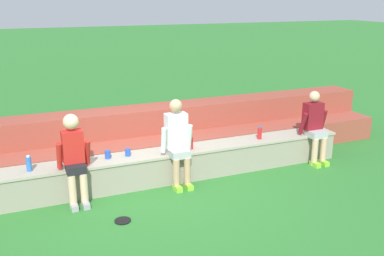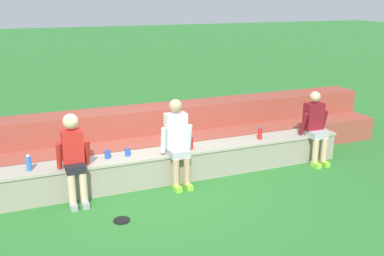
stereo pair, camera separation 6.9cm
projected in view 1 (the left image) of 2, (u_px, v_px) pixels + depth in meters
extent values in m
plane|color=#2D752D|center=(157.00, 188.00, 7.14)|extent=(80.00, 80.00, 0.00)
cube|color=gray|center=(151.00, 168.00, 7.28)|extent=(7.02, 0.49, 0.51)
cube|color=#ABA28E|center=(151.00, 154.00, 7.21)|extent=(7.06, 0.53, 0.04)
cube|color=#9D4637|center=(139.00, 155.00, 7.93)|extent=(10.19, 0.63, 0.47)
cube|color=#994233|center=(129.00, 133.00, 8.42)|extent=(10.19, 0.63, 0.94)
cylinder|color=beige|center=(73.00, 192.00, 6.40)|extent=(0.11, 0.11, 0.51)
cylinder|color=beige|center=(84.00, 190.00, 6.46)|extent=(0.11, 0.11, 0.51)
cube|color=#99999E|center=(74.00, 206.00, 6.42)|extent=(0.10, 0.22, 0.08)
cube|color=#99999E|center=(86.00, 204.00, 6.48)|extent=(0.10, 0.22, 0.08)
cube|color=black|center=(76.00, 168.00, 6.45)|extent=(0.27, 0.30, 0.12)
cube|color=red|center=(73.00, 147.00, 6.46)|extent=(0.30, 0.20, 0.48)
sphere|color=beige|center=(71.00, 122.00, 6.36)|extent=(0.23, 0.23, 0.23)
cylinder|color=red|center=(59.00, 156.00, 6.40)|extent=(0.08, 0.19, 0.43)
cylinder|color=red|center=(87.00, 152.00, 6.55)|extent=(0.08, 0.22, 0.42)
cylinder|color=tan|center=(176.00, 175.00, 7.02)|extent=(0.11, 0.11, 0.51)
cylinder|color=tan|center=(187.00, 173.00, 7.09)|extent=(0.11, 0.11, 0.51)
cube|color=#8CD833|center=(177.00, 188.00, 7.04)|extent=(0.10, 0.22, 0.08)
cube|color=#8CD833|center=(188.00, 186.00, 7.11)|extent=(0.10, 0.22, 0.08)
cube|color=#B2B2B7|center=(179.00, 153.00, 7.06)|extent=(0.31, 0.28, 0.12)
cube|color=white|center=(176.00, 131.00, 7.08)|extent=(0.34, 0.20, 0.57)
sphere|color=tan|center=(176.00, 106.00, 6.96)|extent=(0.21, 0.21, 0.21)
cylinder|color=white|center=(164.00, 140.00, 7.02)|extent=(0.08, 0.15, 0.43)
cylinder|color=white|center=(189.00, 137.00, 7.18)|extent=(0.08, 0.15, 0.43)
cylinder|color=#DBAD89|center=(315.00, 152.00, 8.01)|extent=(0.11, 0.11, 0.51)
cylinder|color=#DBAD89|center=(323.00, 151.00, 8.08)|extent=(0.11, 0.11, 0.51)
cube|color=#8CD833|center=(315.00, 164.00, 8.04)|extent=(0.10, 0.22, 0.08)
cube|color=#8CD833|center=(324.00, 163.00, 8.11)|extent=(0.10, 0.22, 0.08)
cube|color=#B2B2B7|center=(316.00, 134.00, 8.06)|extent=(0.31, 0.29, 0.12)
cube|color=maroon|center=(313.00, 116.00, 8.09)|extent=(0.34, 0.20, 0.49)
sphere|color=#DBAD89|center=(314.00, 96.00, 7.99)|extent=(0.20, 0.20, 0.20)
cylinder|color=maroon|center=(303.00, 123.00, 8.02)|extent=(0.08, 0.21, 0.42)
cylinder|color=maroon|center=(323.00, 121.00, 8.19)|extent=(0.08, 0.18, 0.43)
cylinder|color=red|center=(191.00, 143.00, 7.39)|extent=(0.07, 0.07, 0.19)
cylinder|color=blue|center=(191.00, 137.00, 7.36)|extent=(0.04, 0.04, 0.02)
cylinder|color=blue|center=(29.00, 164.00, 6.45)|extent=(0.08, 0.08, 0.22)
cylinder|color=white|center=(28.00, 156.00, 6.41)|extent=(0.05, 0.05, 0.02)
cylinder|color=red|center=(260.00, 134.00, 7.90)|extent=(0.08, 0.08, 0.20)
cylinder|color=blue|center=(260.00, 128.00, 7.87)|extent=(0.05, 0.05, 0.02)
cylinder|color=blue|center=(128.00, 152.00, 7.07)|extent=(0.09, 0.09, 0.11)
cylinder|color=blue|center=(108.00, 155.00, 6.96)|extent=(0.09, 0.09, 0.13)
cylinder|color=black|center=(123.00, 221.00, 6.08)|extent=(0.23, 0.23, 0.02)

